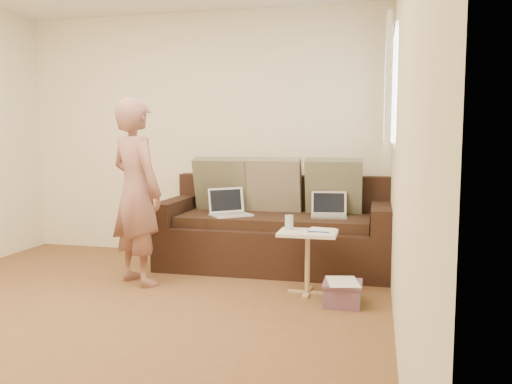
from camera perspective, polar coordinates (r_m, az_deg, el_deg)
floor at (r=3.90m, az=-16.81°, el=-13.36°), size 4.50×4.50×0.00m
wall_back at (r=5.73m, az=-5.91°, el=6.24°), size 4.00×0.00×4.00m
wall_right at (r=3.18m, az=15.64°, el=6.22°), size 0.00×4.50×4.50m
window_blinds at (r=4.69m, az=14.36°, el=11.03°), size 0.12×0.88×1.08m
sofa at (r=5.11m, az=2.05°, el=-3.55°), size 2.20×0.95×0.85m
pillow_left at (r=5.40m, az=-3.78°, el=0.86°), size 0.55×0.29×0.57m
pillow_mid at (r=5.28m, az=1.97°, el=0.75°), size 0.55×0.27×0.57m
pillow_right at (r=5.20m, az=8.47°, el=0.60°), size 0.55×0.28×0.57m
laptop_silver at (r=4.98m, az=7.95°, el=-2.77°), size 0.36×0.28×0.22m
laptop_white at (r=5.04m, az=-2.75°, el=-2.60°), size 0.45×0.44×0.27m
person at (r=4.62m, az=-12.91°, el=0.02°), size 0.71×0.64×1.61m
side_table at (r=4.31m, az=5.63°, el=-7.67°), size 0.47×0.33×0.52m
drinking_glass at (r=4.33m, az=3.63°, el=-3.31°), size 0.07×0.07×0.12m
scissors at (r=4.19m, az=6.77°, el=-4.36°), size 0.20×0.15×0.02m
paper_on_table at (r=4.29m, az=6.97°, el=-4.21°), size 0.25×0.33×0.00m
striped_box at (r=4.11m, az=9.41°, el=-10.82°), size 0.29×0.29×0.18m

